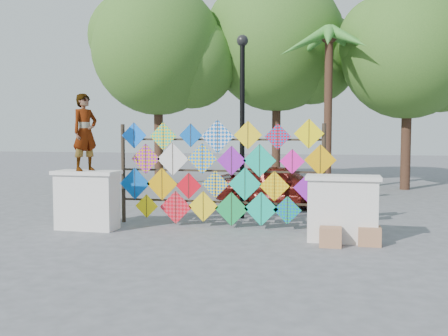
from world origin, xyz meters
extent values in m
plane|color=gray|center=(0.00, 0.00, 0.00)|extent=(80.00, 80.00, 0.00)
cube|color=white|center=(-2.70, -0.20, 0.60)|extent=(1.30, 0.55, 1.20)
cube|color=white|center=(-2.70, -0.20, 1.24)|extent=(1.40, 0.65, 0.08)
cube|color=white|center=(2.70, -0.20, 0.60)|extent=(1.30, 0.55, 1.20)
cube|color=white|center=(2.70, -0.20, 1.24)|extent=(1.40, 0.65, 0.08)
cylinder|color=#2C2218|center=(-2.30, 0.80, 1.15)|extent=(0.09, 0.09, 2.30)
cylinder|color=#2C2218|center=(2.30, 0.80, 1.15)|extent=(0.09, 0.09, 2.30)
cube|color=#2C2218|center=(0.00, 0.80, 0.55)|extent=(4.60, 0.04, 0.04)
cube|color=#2C2218|center=(0.00, 0.80, 1.25)|extent=(4.60, 0.04, 0.04)
cube|color=#2C2218|center=(0.00, 0.80, 1.95)|extent=(4.60, 0.04, 0.04)
cube|color=#0B68FF|center=(-1.99, 0.74, 2.04)|extent=(0.60, 0.01, 0.60)
cube|color=#2C2218|center=(-1.99, 0.73, 2.04)|extent=(0.01, 0.01, 0.59)
cube|color=#0BB48F|center=(-1.28, 0.74, 2.02)|extent=(0.64, 0.01, 0.64)
cube|color=#2C2218|center=(-1.28, 0.73, 2.02)|extent=(0.01, 0.01, 0.63)
cube|color=#0854BC|center=(-0.63, 0.74, 2.04)|extent=(0.53, 0.01, 0.53)
cube|color=#2C2218|center=(-0.63, 0.73, 2.04)|extent=(0.01, 0.01, 0.53)
cube|color=silver|center=(-0.01, 0.74, 2.02)|extent=(0.75, 0.01, 0.75)
cube|color=#2C2218|center=(-0.01, 0.73, 2.02)|extent=(0.01, 0.01, 0.74)
cube|color=yellow|center=(0.67, 0.74, 2.05)|extent=(0.63, 0.01, 0.63)
cube|color=#2C2218|center=(0.67, 0.73, 2.05)|extent=(0.01, 0.01, 0.62)
cube|color=#0854BC|center=(1.33, 0.74, 2.02)|extent=(0.57, 0.01, 0.57)
cube|color=#2C2218|center=(1.33, 0.73, 2.02)|extent=(0.01, 0.01, 0.56)
cube|color=#FFE50A|center=(1.99, 0.74, 2.08)|extent=(0.64, 0.01, 0.64)
cube|color=#2C2218|center=(1.99, 0.73, 2.08)|extent=(0.01, 0.01, 0.63)
cube|color=#DF9B07|center=(-1.69, 0.70, 1.51)|extent=(0.70, 0.01, 0.70)
cube|color=#2C2218|center=(-1.69, 0.69, 1.51)|extent=(0.01, 0.01, 0.69)
cube|color=silver|center=(-1.04, 0.70, 1.50)|extent=(0.75, 0.01, 0.75)
cube|color=#2C2218|center=(-1.04, 0.69, 1.50)|extent=(0.01, 0.01, 0.73)
cube|color=yellow|center=(-0.35, 0.70, 1.52)|extent=(0.70, 0.01, 0.70)
cube|color=#2C2218|center=(-0.35, 0.69, 1.52)|extent=(0.01, 0.01, 0.69)
cube|color=purple|center=(0.32, 0.70, 1.49)|extent=(0.66, 0.01, 0.66)
cube|color=#2C2218|center=(0.32, 0.69, 1.49)|extent=(0.01, 0.01, 0.65)
cube|color=#0BB48F|center=(0.94, 0.70, 1.50)|extent=(0.73, 0.01, 0.73)
cube|color=#2C2218|center=(0.94, 0.69, 1.50)|extent=(0.01, 0.01, 0.72)
cube|color=#F717A8|center=(1.64, 0.70, 1.49)|extent=(0.54, 0.01, 0.54)
cube|color=#2C2218|center=(1.64, 0.69, 1.49)|extent=(0.01, 0.01, 0.53)
cube|color=#DF9B07|center=(2.23, 0.70, 1.52)|extent=(0.67, 0.01, 0.67)
cube|color=#2C2218|center=(2.23, 0.69, 1.52)|extent=(0.01, 0.01, 0.66)
cube|color=#0854BC|center=(-1.95, 0.66, 0.93)|extent=(0.74, 0.01, 0.74)
cube|color=#2C2218|center=(-1.95, 0.65, 0.93)|extent=(0.01, 0.01, 0.73)
cube|color=#DF9B07|center=(-1.29, 0.66, 0.94)|extent=(0.74, 0.01, 0.74)
cube|color=#2C2218|center=(-1.29, 0.65, 0.94)|extent=(0.01, 0.01, 0.73)
cube|color=red|center=(-0.66, 0.66, 0.91)|extent=(0.60, 0.01, 0.60)
cube|color=#2C2218|center=(-0.66, 0.65, 0.91)|extent=(0.01, 0.01, 0.59)
cube|color=#0854BC|center=(-0.04, 0.66, 0.96)|extent=(0.62, 0.01, 0.62)
cube|color=#2C2218|center=(-0.04, 0.65, 0.96)|extent=(0.01, 0.01, 0.61)
cube|color=#0BB48F|center=(0.63, 0.66, 0.98)|extent=(0.74, 0.01, 0.74)
cube|color=#2C2218|center=(0.63, 0.65, 0.98)|extent=(0.01, 0.01, 0.72)
cube|color=yellow|center=(1.27, 0.66, 0.95)|extent=(0.66, 0.01, 0.66)
cube|color=#2C2218|center=(1.27, 0.65, 0.95)|extent=(0.01, 0.01, 0.65)
cube|color=purple|center=(2.00, 0.66, 0.93)|extent=(0.65, 0.01, 0.65)
cube|color=#2C2218|center=(2.00, 0.65, 0.93)|extent=(0.01, 0.01, 0.64)
cube|color=#FFE50A|center=(-1.65, 0.62, 0.43)|extent=(0.55, 0.01, 0.55)
cube|color=#2C2218|center=(-1.65, 0.61, 0.43)|extent=(0.01, 0.01, 0.54)
cube|color=red|center=(-0.95, 0.62, 0.42)|extent=(0.75, 0.01, 0.75)
cube|color=#2C2218|center=(-0.95, 0.61, 0.42)|extent=(0.01, 0.01, 0.74)
cube|color=yellow|center=(-0.31, 0.62, 0.46)|extent=(0.69, 0.01, 0.69)
cube|color=#2C2218|center=(-0.31, 0.61, 0.46)|extent=(0.01, 0.01, 0.68)
cube|color=#129644|center=(0.33, 0.62, 0.43)|extent=(0.75, 0.01, 0.75)
cube|color=#2C2218|center=(0.33, 0.61, 0.43)|extent=(0.01, 0.01, 0.74)
cube|color=#0BB48F|center=(0.99, 0.62, 0.45)|extent=(0.75, 0.01, 0.75)
cube|color=#2C2218|center=(0.99, 0.61, 0.45)|extent=(0.01, 0.01, 0.74)
cube|color=#0854BC|center=(1.56, 0.62, 0.44)|extent=(0.61, 0.01, 0.61)
cube|color=#2C2218|center=(1.56, 0.61, 0.44)|extent=(0.01, 0.01, 0.60)
cube|color=#FFE50A|center=(2.25, 0.62, 0.43)|extent=(0.53, 0.01, 0.53)
cube|color=#2C2218|center=(2.25, 0.61, 0.43)|extent=(0.01, 0.01, 0.52)
cylinder|color=#482C1F|center=(-4.50, 9.00, 1.93)|extent=(0.36, 0.36, 3.85)
sphere|color=#315D1D|center=(-4.50, 9.00, 5.41)|extent=(5.20, 5.20, 5.20)
sphere|color=#315D1D|center=(-3.20, 9.30, 4.89)|extent=(3.64, 3.64, 3.64)
sphere|color=#315D1D|center=(-5.54, 8.80, 5.93)|extent=(3.38, 3.38, 3.38)
cylinder|color=#482C1F|center=(0.00, 11.00, 2.06)|extent=(0.36, 0.36, 4.12)
sphere|color=#315D1D|center=(0.00, 11.00, 5.80)|extent=(5.60, 5.60, 5.60)
sphere|color=#315D1D|center=(1.40, 11.30, 5.25)|extent=(3.92, 3.92, 3.92)
sphere|color=#315D1D|center=(-1.12, 10.80, 6.37)|extent=(3.64, 3.64, 3.64)
cylinder|color=#482C1F|center=(5.00, 9.50, 1.79)|extent=(0.36, 0.36, 3.58)
sphere|color=#315D1D|center=(5.00, 9.50, 5.02)|extent=(4.80, 4.80, 4.80)
sphere|color=#315D1D|center=(6.20, 9.80, 4.54)|extent=(3.36, 3.36, 3.36)
sphere|color=#315D1D|center=(4.04, 9.30, 5.50)|extent=(3.12, 3.12, 3.12)
cylinder|color=#482C1F|center=(2.20, 8.00, 2.75)|extent=(0.28, 0.28, 5.50)
sphere|color=#482C1F|center=(2.20, 8.00, 5.50)|extent=(0.60, 0.60, 0.60)
cone|color=#2D7928|center=(3.10, 8.00, 5.25)|extent=(1.82, 0.44, 1.16)
cone|color=#2D7928|center=(2.84, 8.64, 5.25)|extent=(1.60, 1.60, 1.16)
cone|color=#2D7928|center=(2.20, 8.90, 5.25)|extent=(0.44, 1.82, 1.16)
cone|color=#2D7928|center=(1.56, 8.64, 5.25)|extent=(1.60, 1.60, 1.16)
cone|color=#2D7928|center=(1.30, 8.00, 5.25)|extent=(1.82, 0.44, 1.16)
cone|color=#2D7928|center=(1.56, 7.36, 5.25)|extent=(1.60, 1.60, 1.16)
cone|color=#2D7928|center=(2.20, 7.10, 5.25)|extent=(0.44, 1.82, 1.16)
cone|color=#2D7928|center=(2.84, 7.36, 5.25)|extent=(1.60, 1.60, 1.16)
imported|color=#99999E|center=(-2.72, -0.20, 2.11)|extent=(0.62, 0.72, 1.66)
imported|color=#57130E|center=(0.97, 4.10, 0.61)|extent=(3.75, 1.97, 1.22)
cylinder|color=black|center=(0.30, 2.00, 2.10)|extent=(0.12, 0.12, 4.20)
sphere|color=black|center=(0.30, 2.00, 4.32)|extent=(0.28, 0.28, 0.28)
cube|color=#B07955|center=(2.49, -0.69, 0.18)|extent=(0.40, 0.36, 0.36)
cube|color=#B07955|center=(3.20, -0.41, 0.17)|extent=(0.41, 0.38, 0.35)
camera|label=1|loc=(2.64, -9.98, 2.09)|focal=40.00mm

